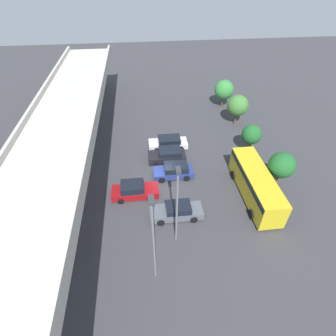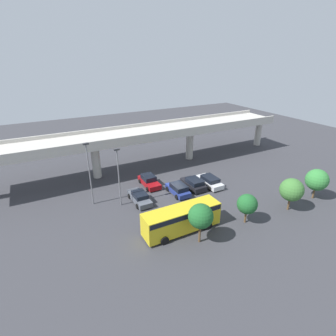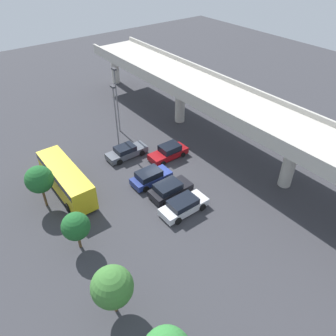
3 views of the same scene
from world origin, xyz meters
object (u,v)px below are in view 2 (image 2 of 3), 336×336
tree_front_centre (247,204)px  lamp_post_near_aisle (119,173)px  tree_front_far_right (317,180)px  tree_front_right (292,190)px  parked_car_1 (149,181)px  parked_car_0 (140,197)px  shuttle_bus (182,217)px  parked_car_3 (194,184)px  parked_car_2 (178,189)px  parked_car_4 (210,181)px  tree_front_left (201,216)px

tree_front_centre → lamp_post_near_aisle: bearing=137.8°
tree_front_far_right → lamp_post_near_aisle: bearing=156.0°
tree_front_right → tree_front_far_right: (5.49, 0.37, -0.05)m
parked_car_1 → tree_front_far_right: size_ratio=1.10×
parked_car_0 → tree_front_centre: 13.87m
shuttle_bus → tree_front_right: tree_front_right is taller
parked_car_1 → tree_front_centre: 15.41m
parked_car_3 → shuttle_bus: 10.47m
parked_car_1 → lamp_post_near_aisle: 7.65m
parked_car_2 → shuttle_bus: shuttle_bus is taller
shuttle_bus → parked_car_3: bearing=49.4°
parked_car_4 → tree_front_left: 13.57m
parked_car_3 → tree_front_left: size_ratio=0.97×
parked_car_1 → tree_front_left: size_ratio=1.04×
parked_car_1 → shuttle_bus: shuttle_bus is taller
parked_car_0 → parked_car_3: parked_car_3 is taller
tree_front_left → tree_front_far_right: size_ratio=1.06×
shuttle_bus → parked_car_4: bearing=38.8°
lamp_post_near_aisle → tree_front_far_right: 26.36m
parked_car_3 → tree_front_far_right: (12.98, -10.19, 2.04)m
parked_car_3 → parked_car_4: parked_car_3 is taller
parked_car_1 → parked_car_2: size_ratio=1.08×
parked_car_0 → tree_front_centre: size_ratio=1.34×
parked_car_3 → lamp_post_near_aisle: bearing=87.3°
tree_front_centre → parked_car_4: bearing=78.6°
parked_car_0 → tree_front_left: tree_front_left is taller
parked_car_0 → lamp_post_near_aisle: lamp_post_near_aisle is taller
shuttle_bus → tree_front_left: size_ratio=1.98×
parked_car_2 → parked_car_4: bearing=-89.9°
parked_car_0 → parked_car_2: 5.71m
tree_front_centre → tree_front_far_right: size_ratio=0.86×
parked_car_1 → tree_front_far_right: tree_front_far_right is taller
shuttle_bus → tree_front_left: 3.03m
tree_front_left → parked_car_4: bearing=49.2°
lamp_post_near_aisle → tree_front_right: (18.52, -11.09, -1.78)m
parked_car_4 → tree_front_far_right: bearing=-133.4°
tree_front_far_right → parked_car_2: bearing=148.2°
lamp_post_near_aisle → parked_car_4: bearing=-3.8°
tree_front_centre → tree_front_far_right: tree_front_far_right is taller
tree_front_left → lamp_post_near_aisle: bearing=114.1°
tree_front_far_right → parked_car_0: bearing=154.4°
parked_car_4 → shuttle_bus: shuttle_bus is taller
parked_car_0 → tree_front_right: 19.39m
parked_car_0 → parked_car_3: (8.55, -0.13, 0.08)m
shuttle_bus → tree_front_right: (14.27, -2.64, 1.10)m
parked_car_0 → tree_front_right: size_ratio=1.14×
lamp_post_near_aisle → tree_front_far_right: (24.01, -10.72, -1.82)m
parked_car_3 → tree_front_centre: (0.66, -10.09, 1.72)m
tree_front_right → tree_front_far_right: size_ratio=1.01×
parked_car_1 → tree_front_far_right: bearing=52.4°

